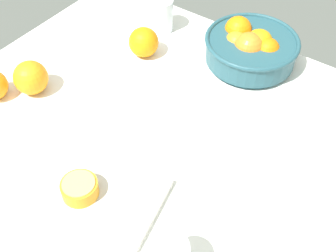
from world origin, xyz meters
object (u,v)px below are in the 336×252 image
at_px(orange_half_0, 80,188).
at_px(loose_orange_0, 31,78).
at_px(loose_orange_2, 144,42).
at_px(second_glass, 160,17).
at_px(cutting_board, 80,196).
at_px(fruit_bowl, 250,48).

relative_size(orange_half_0, loose_orange_0, 0.87).
xyz_separation_m(orange_half_0, loose_orange_0, (-0.33, 0.17, 0.01)).
bearing_deg(loose_orange_0, loose_orange_2, 63.78).
height_order(second_glass, orange_half_0, second_glass).
xyz_separation_m(second_glass, cutting_board, (0.22, -0.58, -0.04)).
relative_size(fruit_bowl, orange_half_0, 3.33).
distance_m(fruit_bowl, loose_orange_0, 0.58).
relative_size(fruit_bowl, second_glass, 2.59).
distance_m(orange_half_0, loose_orange_0, 0.37).
xyz_separation_m(cutting_board, loose_orange_0, (-0.32, 0.17, 0.04)).
xyz_separation_m(second_glass, orange_half_0, (0.22, -0.58, -0.01)).
xyz_separation_m(fruit_bowl, loose_orange_0, (-0.40, -0.42, -0.00)).
bearing_deg(second_glass, orange_half_0, -69.23).
height_order(fruit_bowl, loose_orange_2, fruit_bowl).
distance_m(cutting_board, loose_orange_2, 0.49).
distance_m(second_glass, orange_half_0, 0.62).
distance_m(second_glass, loose_orange_2, 0.13).
height_order(cutting_board, orange_half_0, orange_half_0).
bearing_deg(second_glass, loose_orange_2, -74.93).
xyz_separation_m(second_glass, loose_orange_0, (-0.11, -0.41, 0.00)).
bearing_deg(fruit_bowl, cutting_board, -96.83).
bearing_deg(loose_orange_2, orange_half_0, -67.73).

